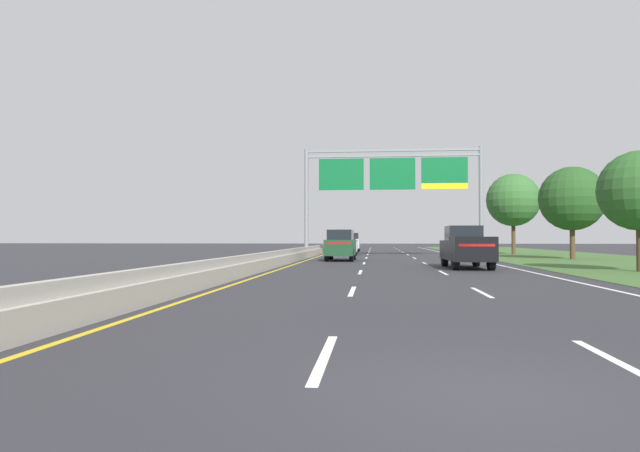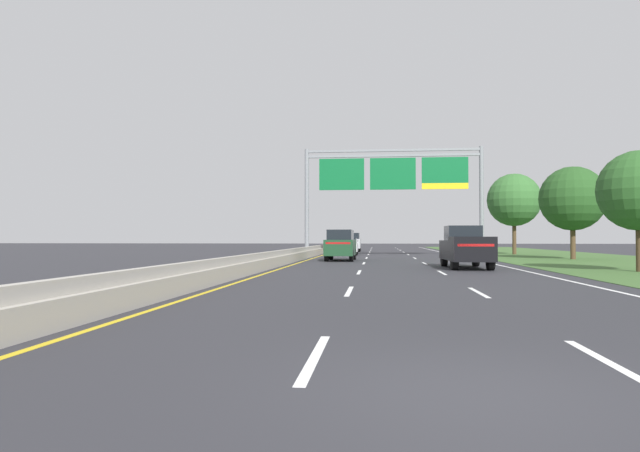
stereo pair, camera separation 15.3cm
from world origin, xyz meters
The scene contains 12 objects.
ground_plane centered at (0.00, 35.00, 0.00)m, with size 220.00×220.00×0.00m, color #2B2B30.
lane_striping centered at (0.00, 34.54, 0.00)m, with size 11.96×106.00×0.01m.
grass_verge_right centered at (13.95, 35.00, 0.01)m, with size 14.00×110.00×0.02m, color #3D602D.
median_barrier_concrete centered at (-6.60, 35.00, 0.35)m, with size 0.60×110.00×0.85m.
overhead_sign_gantry centered at (0.30, 41.44, 6.56)m, with size 15.06×0.42×9.22m.
pickup_truck_black centered at (3.50, 23.45, 1.07)m, with size 2.09×5.43×2.20m.
car_white_left_lane_sedan centered at (-3.70, 44.49, 0.82)m, with size 1.88×4.42×1.57m.
car_silver_left_lane_suv centered at (-3.87, 57.40, 1.10)m, with size 1.93×4.71×2.11m.
car_darkgreen_left_lane_suv centered at (-3.52, 32.23, 1.10)m, with size 1.96×4.73×2.11m.
roadside_tree_near centered at (10.94, 20.94, 3.72)m, with size 3.70×3.70×5.59m.
roadside_tree_mid centered at (13.04, 35.91, 4.40)m, with size 4.64×4.64×6.73m.
roadside_tree_far centered at (11.75, 47.67, 5.11)m, with size 4.94×4.94×7.59m.
Camera 1 is at (-1.19, -5.78, 1.57)m, focal length 31.14 mm.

